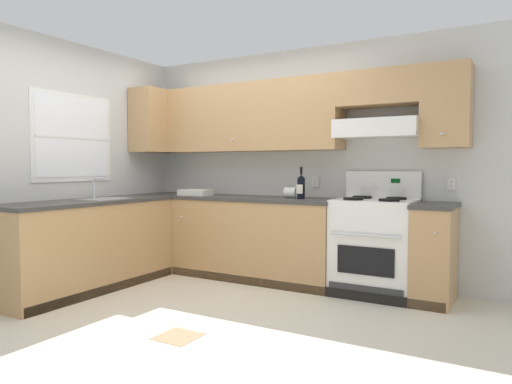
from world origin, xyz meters
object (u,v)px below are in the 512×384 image
(bowl, at_px, (195,193))
(stove, at_px, (374,246))
(wine_bottle, at_px, (301,186))
(paper_towel_roll, at_px, (291,193))

(bowl, bearing_deg, stove, 2.22)
(wine_bottle, height_order, paper_towel_roll, wine_bottle)
(stove, distance_m, bowl, 2.15)
(bowl, bearing_deg, wine_bottle, 2.28)
(stove, relative_size, bowl, 3.25)
(stove, xyz_separation_m, wine_bottle, (-0.77, -0.03, 0.56))
(wine_bottle, distance_m, paper_towel_roll, 0.20)
(stove, distance_m, paper_towel_roll, 1.05)
(stove, bearing_deg, bowl, -177.78)
(stove, height_order, bowl, stove)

